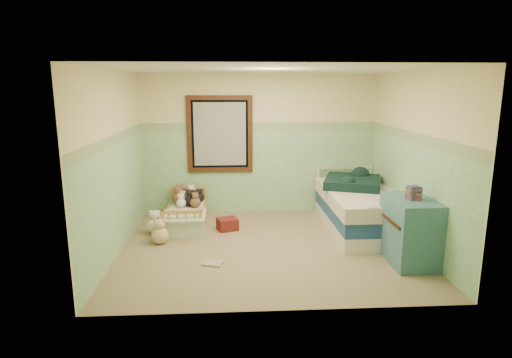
{
  "coord_description": "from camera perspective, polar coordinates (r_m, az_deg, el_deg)",
  "views": [
    {
      "loc": [
        -0.51,
        -5.83,
        2.28
      ],
      "look_at": [
        -0.14,
        0.35,
        0.94
      ],
      "focal_mm": 29.98,
      "sensor_mm": 36.0,
      "label": 1
    }
  ],
  "objects": [
    {
      "name": "plush_floor_tan",
      "position": [
        6.52,
        -12.69,
        -7.34
      ],
      "size": [
        0.26,
        0.26,
        0.26
      ],
      "primitive_type": "sphere",
      "color": "#DDBE8A",
      "rests_on": "floor"
    },
    {
      "name": "patchwork_quilt",
      "position": [
        6.82,
        -9.67,
        -4.82
      ],
      "size": [
        0.69,
        0.64,
        0.03
      ],
      "primitive_type": "cube",
      "color": "#86B7CE",
      "rests_on": "toddler_mattress"
    },
    {
      "name": "plush_bed_dark",
      "position": [
        7.43,
        -8.14,
        -2.76
      ],
      "size": [
        0.17,
        0.17,
        0.17
      ],
      "primitive_type": "sphere",
      "color": "black",
      "rests_on": "toddler_mattress"
    },
    {
      "name": "extra_plush_5",
      "position": [
        7.26,
        -8.09,
        -3.11
      ],
      "size": [
        0.18,
        0.18,
        0.18
      ],
      "primitive_type": "sphere",
      "color": "brown",
      "rests_on": "toddler_mattress"
    },
    {
      "name": "twin_boxspring",
      "position": [
        7.09,
        13.67,
        -4.09
      ],
      "size": [
        1.02,
        2.05,
        0.22
      ],
      "primitive_type": "cube",
      "color": "navy",
      "rests_on": "twin_bed_frame"
    },
    {
      "name": "extra_plush_2",
      "position": [
        7.6,
        -7.5,
        -2.45
      ],
      "size": [
        0.16,
        0.16,
        0.16
      ],
      "primitive_type": "sphere",
      "color": "black",
      "rests_on": "toddler_mattress"
    },
    {
      "name": "plush_bed_brown",
      "position": [
        7.67,
        -10.1,
        -2.21
      ],
      "size": [
        0.21,
        0.21,
        0.21
      ],
      "primitive_type": "sphere",
      "color": "brown",
      "rests_on": "toddler_mattress"
    },
    {
      "name": "twin_bed_frame",
      "position": [
        7.15,
        13.58,
        -5.78
      ],
      "size": [
        1.02,
        2.05,
        0.22
      ],
      "primitive_type": "cube",
      "color": "white",
      "rests_on": "floor"
    },
    {
      "name": "toddler_mattress",
      "position": [
        7.22,
        -9.32,
        -4.47
      ],
      "size": [
        0.58,
        1.22,
        0.12
      ],
      "primitive_type": "cube",
      "color": "silver",
      "rests_on": "toddler_bed_frame"
    },
    {
      "name": "plush_floor_cream",
      "position": [
        6.97,
        -13.32,
        -6.08
      ],
      "size": [
        0.26,
        0.26,
        0.26
      ],
      "primitive_type": "sphere",
      "color": "white",
      "rests_on": "floor"
    },
    {
      "name": "extra_plush_3",
      "position": [
        7.44,
        -9.78,
        -2.82
      ],
      "size": [
        0.17,
        0.17,
        0.17
      ],
      "primitive_type": "sphere",
      "color": "#DDBE8A",
      "rests_on": "toddler_mattress"
    },
    {
      "name": "plush_bed_tan",
      "position": [
        7.46,
        -9.91,
        -2.79
      ],
      "size": [
        0.17,
        0.17,
        0.17
      ],
      "primitive_type": "sphere",
      "color": "#DDBE8A",
      "rests_on": "toddler_mattress"
    },
    {
      "name": "dresser",
      "position": [
        5.98,
        19.84,
        -6.51
      ],
      "size": [
        0.54,
        0.87,
        0.87
      ],
      "primitive_type": "cube",
      "color": "#315F72",
      "rests_on": "floor"
    },
    {
      "name": "floor_book",
      "position": [
        5.74,
        -5.83,
        -11.1
      ],
      "size": [
        0.3,
        0.26,
        0.02
      ],
      "primitive_type": "cube",
      "rotation": [
        0.0,
        0.0,
        -0.29
      ],
      "color": "orange",
      "rests_on": "floor"
    },
    {
      "name": "toddler_bed_frame",
      "position": [
        7.26,
        -9.28,
        -5.54
      ],
      "size": [
        0.64,
        1.28,
        0.16
      ],
      "primitive_type": "cube",
      "color": "#B58442",
      "rests_on": "floor"
    },
    {
      "name": "teal_blanket",
      "position": [
        7.25,
        12.77,
        -0.4
      ],
      "size": [
        1.12,
        1.15,
        0.14
      ],
      "primitive_type": "cube",
      "rotation": [
        0.0,
        0.0,
        -0.33
      ],
      "color": "black",
      "rests_on": "twin_mattress"
    },
    {
      "name": "window_blinds",
      "position": [
        7.64,
        -4.84,
        5.97
      ],
      "size": [
        0.92,
        0.01,
        1.12
      ],
      "primitive_type": "cube",
      "color": "#B3B2AD",
      "rests_on": "window_frame"
    },
    {
      "name": "window_frame",
      "position": [
        7.63,
        -4.84,
        5.96
      ],
      "size": [
        1.16,
        0.06,
        1.36
      ],
      "primitive_type": "cube",
      "color": "black",
      "rests_on": "wall_back"
    },
    {
      "name": "wainscot_mint",
      "position": [
        7.78,
        0.42,
        0.91
      ],
      "size": [
        4.2,
        0.01,
        1.5
      ],
      "primitive_type": "cube",
      "color": "#73AD76",
      "rests_on": "floor"
    },
    {
      "name": "extra_plush_0",
      "position": [
        7.49,
        -10.3,
        -2.55
      ],
      "size": [
        0.22,
        0.22,
        0.22
      ],
      "primitive_type": "sphere",
      "color": "brown",
      "rests_on": "toddler_mattress"
    },
    {
      "name": "red_pillow",
      "position": [
        6.98,
        -3.83,
        -6.02
      ],
      "size": [
        0.38,
        0.35,
        0.19
      ],
      "primitive_type": "cube",
      "rotation": [
        0.0,
        0.0,
        0.32
      ],
      "color": "maroon",
      "rests_on": "floor"
    },
    {
      "name": "wall_back",
      "position": [
        7.71,
        0.41,
        4.57
      ],
      "size": [
        4.2,
        0.04,
        2.5
      ],
      "primitive_type": "cube",
      "color": "beige",
      "rests_on": "floor"
    },
    {
      "name": "ceiling",
      "position": [
        5.85,
        1.64,
        14.49
      ],
      "size": [
        4.2,
        3.6,
        0.02
      ],
      "primitive_type": "cube",
      "color": "silver",
      "rests_on": "wall_back"
    },
    {
      "name": "plush_bed_white",
      "position": [
        7.65,
        -8.61,
        -2.25
      ],
      "size": [
        0.2,
        0.2,
        0.2
      ],
      "primitive_type": "sphere",
      "color": "white",
      "rests_on": "toddler_mattress"
    },
    {
      "name": "floor",
      "position": [
        6.28,
        1.5,
        -9.14
      ],
      "size": [
        4.2,
        3.6,
        0.02
      ],
      "primitive_type": "cube",
      "color": "#7B6649",
      "rests_on": "ground"
    },
    {
      "name": "book_stack",
      "position": [
        5.82,
        20.3,
        -1.79
      ],
      "size": [
        0.19,
        0.16,
        0.16
      ],
      "primitive_type": "cube",
      "rotation": [
        0.0,
        0.0,
        0.25
      ],
      "color": "brown",
      "rests_on": "dresser"
    },
    {
      "name": "extra_plush_1",
      "position": [
        7.35,
        -8.78,
        -2.85
      ],
      "size": [
        0.2,
        0.2,
        0.2
      ],
      "primitive_type": "sphere",
      "color": "black",
      "rests_on": "toddler_mattress"
    },
    {
      "name": "wall_front",
      "position": [
        4.19,
        3.69,
        -2.04
      ],
      "size": [
        4.2,
        0.04,
        2.5
      ],
      "primitive_type": "cube",
      "color": "beige",
      "rests_on": "floor"
    },
    {
      "name": "wall_left",
      "position": [
        6.13,
        -18.41,
        1.93
      ],
      "size": [
        0.04,
        3.6,
        2.5
      ],
      "primitive_type": "cube",
      "color": "beige",
      "rests_on": "floor"
    },
    {
      "name": "wall_right",
      "position": [
        6.47,
        20.46,
        2.3
      ],
      "size": [
        0.04,
        3.6,
        2.5
      ],
      "primitive_type": "cube",
      "color": "beige",
      "rests_on": "floor"
    },
    {
      "name": "twin_mattress",
      "position": [
        7.03,
        13.76,
        -2.36
      ],
      "size": [
        1.06,
        2.09,
        0.22
      ],
      "primitive_type": "cube",
      "color": "silver",
      "rests_on": "twin_boxspring"
    },
    {
      "name": "extra_plush_4",
      "position": [
        7.29,
        -9.96,
        -3.18
      ],
      "size": [
        0.16,
        0.16,
        0.16
      ],
      "primitive_type": "sphere",
      "color": "white",
      "rests_on": "toddler_mattress"
    },
    {
      "name": "border_strip",
      "position": [
        7.66,
        0.43,
        6.97
      ],
      "size": [
        4.2,
        0.01,
        0.15
      ],
      "primitive_type": "cube",
      "color": "#508353",
      "rests_on": "wall_back"
    }
  ]
}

